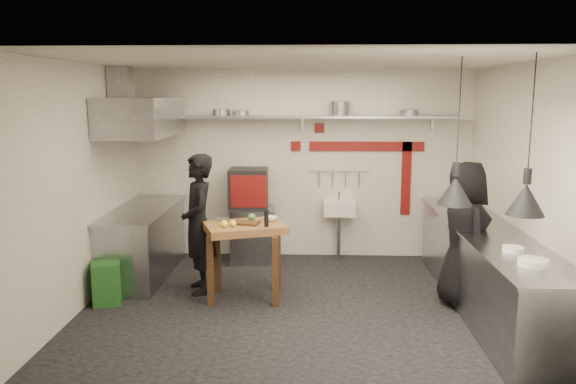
{
  "coord_description": "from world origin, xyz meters",
  "views": [
    {
      "loc": [
        0.12,
        -6.27,
        2.45
      ],
      "look_at": [
        -0.15,
        0.3,
        1.3
      ],
      "focal_mm": 35.0,
      "sensor_mm": 36.0,
      "label": 1
    }
  ],
  "objects_px": {
    "combi_oven": "(248,188)",
    "green_bin": "(107,283)",
    "oven_stand": "(254,235)",
    "prep_table": "(245,261)",
    "chef_right": "(464,235)",
    "chef_left": "(198,224)"
  },
  "relations": [
    {
      "from": "prep_table",
      "to": "chef_left",
      "type": "distance_m",
      "value": 0.75
    },
    {
      "from": "combi_oven",
      "to": "prep_table",
      "type": "xyz_separation_m",
      "value": [
        0.12,
        -1.53,
        -0.63
      ]
    },
    {
      "from": "chef_left",
      "to": "combi_oven",
      "type": "bearing_deg",
      "value": 142.17
    },
    {
      "from": "combi_oven",
      "to": "green_bin",
      "type": "bearing_deg",
      "value": -131.45
    },
    {
      "from": "green_bin",
      "to": "chef_right",
      "type": "xyz_separation_m",
      "value": [
        4.18,
        0.12,
        0.6
      ]
    },
    {
      "from": "green_bin",
      "to": "chef_left",
      "type": "height_order",
      "value": "chef_left"
    },
    {
      "from": "green_bin",
      "to": "combi_oven",
      "type": "bearing_deg",
      "value": 49.93
    },
    {
      "from": "combi_oven",
      "to": "prep_table",
      "type": "bearing_deg",
      "value": -86.86
    },
    {
      "from": "oven_stand",
      "to": "green_bin",
      "type": "bearing_deg",
      "value": -132.86
    },
    {
      "from": "combi_oven",
      "to": "green_bin",
      "type": "relative_size",
      "value": 1.16
    },
    {
      "from": "oven_stand",
      "to": "chef_right",
      "type": "relative_size",
      "value": 0.47
    },
    {
      "from": "oven_stand",
      "to": "green_bin",
      "type": "distance_m",
      "value": 2.37
    },
    {
      "from": "chef_left",
      "to": "chef_right",
      "type": "bearing_deg",
      "value": 65.87
    },
    {
      "from": "prep_table",
      "to": "chef_right",
      "type": "relative_size",
      "value": 0.54
    },
    {
      "from": "combi_oven",
      "to": "green_bin",
      "type": "distance_m",
      "value": 2.47
    },
    {
      "from": "oven_stand",
      "to": "chef_left",
      "type": "height_order",
      "value": "chef_left"
    },
    {
      "from": "green_bin",
      "to": "prep_table",
      "type": "xyz_separation_m",
      "value": [
        1.62,
        0.25,
        0.21
      ]
    },
    {
      "from": "combi_oven",
      "to": "oven_stand",
      "type": "bearing_deg",
      "value": -9.57
    },
    {
      "from": "combi_oven",
      "to": "chef_right",
      "type": "distance_m",
      "value": 3.16
    },
    {
      "from": "green_bin",
      "to": "chef_left",
      "type": "relative_size",
      "value": 0.29
    },
    {
      "from": "green_bin",
      "to": "prep_table",
      "type": "distance_m",
      "value": 1.65
    },
    {
      "from": "oven_stand",
      "to": "chef_right",
      "type": "bearing_deg",
      "value": -33.75
    }
  ]
}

